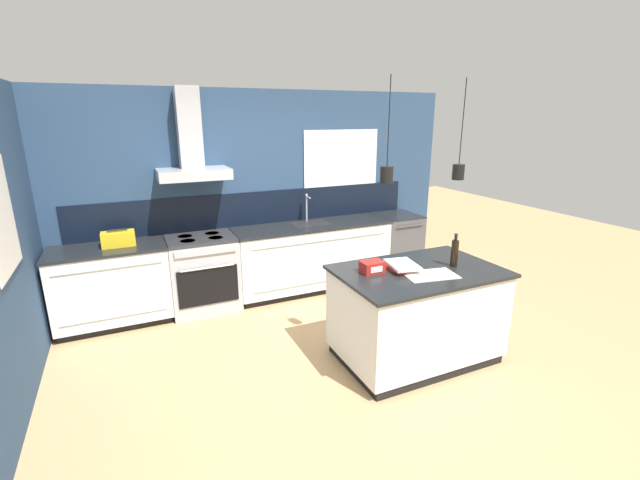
{
  "coord_description": "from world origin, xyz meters",
  "views": [
    {
      "loc": [
        -1.52,
        -3.3,
        2.29
      ],
      "look_at": [
        0.25,
        0.54,
        1.05
      ],
      "focal_mm": 24.0,
      "sensor_mm": 36.0,
      "label": 1
    }
  ],
  "objects": [
    {
      "name": "book_stack",
      "position": [
        0.73,
        -0.23,
        0.94
      ],
      "size": [
        0.3,
        0.37,
        0.06
      ],
      "color": "#B2332D",
      "rests_on": "kitchen_island"
    },
    {
      "name": "bottle_on_island",
      "position": [
        1.23,
        -0.36,
        1.04
      ],
      "size": [
        0.07,
        0.07,
        0.32
      ],
      "color": "black",
      "rests_on": "kitchen_island"
    },
    {
      "name": "oven_range",
      "position": [
        -0.77,
        1.69,
        0.46
      ],
      "size": [
        0.79,
        0.66,
        0.91
      ],
      "color": "#B5B5BA",
      "rests_on": "ground_plane"
    },
    {
      "name": "yellow_toolbox",
      "position": [
        -1.64,
        1.69,
        0.99
      ],
      "size": [
        0.34,
        0.18,
        0.19
      ],
      "color": "gold",
      "rests_on": "counter_run_left"
    },
    {
      "name": "counter_run_left",
      "position": [
        -1.77,
        1.69,
        0.46
      ],
      "size": [
        1.21,
        0.64,
        0.91
      ],
      "color": "black",
      "rests_on": "ground_plane"
    },
    {
      "name": "red_supply_box",
      "position": [
        0.44,
        -0.18,
        0.96
      ],
      "size": [
        0.2,
        0.15,
        0.11
      ],
      "color": "red",
      "rests_on": "kitchen_island"
    },
    {
      "name": "paper_pile",
      "position": [
        0.88,
        -0.46,
        0.91
      ],
      "size": [
        0.5,
        0.36,
        0.01
      ],
      "color": "silver",
      "rests_on": "kitchen_island"
    },
    {
      "name": "kitchen_island",
      "position": [
        0.88,
        -0.3,
        0.46
      ],
      "size": [
        1.52,
        0.99,
        0.91
      ],
      "color": "black",
      "rests_on": "ground_plane"
    },
    {
      "name": "dishwasher",
      "position": [
        2.01,
        1.69,
        0.46
      ],
      "size": [
        0.59,
        0.65,
        0.91
      ],
      "color": "#4C4C51",
      "rests_on": "ground_plane"
    },
    {
      "name": "counter_run_sink",
      "position": [
        0.67,
        1.69,
        0.46
      ],
      "size": [
        2.1,
        0.64,
        1.28
      ],
      "color": "black",
      "rests_on": "ground_plane"
    },
    {
      "name": "ground_plane",
      "position": [
        0.0,
        0.0,
        0.0
      ],
      "size": [
        16.0,
        16.0,
        0.0
      ],
      "primitive_type": "plane",
      "color": "tan",
      "rests_on": "ground"
    },
    {
      "name": "wall_back",
      "position": [
        -0.04,
        2.0,
        1.35
      ],
      "size": [
        5.6,
        2.37,
        2.6
      ],
      "color": "navy",
      "rests_on": "ground_plane"
    },
    {
      "name": "wall_left",
      "position": [
        -2.43,
        0.7,
        1.3
      ],
      "size": [
        0.08,
        3.8,
        2.6
      ],
      "color": "navy",
      "rests_on": "ground_plane"
    }
  ]
}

